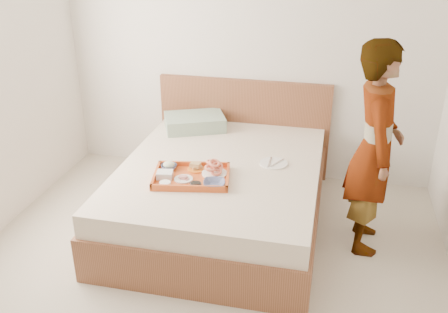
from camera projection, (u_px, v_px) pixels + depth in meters
name	position (u px, v px, depth m)	size (l,w,h in m)	color
ground	(191.00, 301.00, 3.30)	(3.50, 4.00, 0.01)	#BFB3A1
wall_back	(249.00, 42.00, 4.52)	(3.50, 0.01, 2.60)	silver
bed	(221.00, 193.00, 4.08)	(1.65, 2.00, 0.53)	brown
headboard	(244.00, 127.00, 4.85)	(1.65, 0.06, 0.95)	brown
pillow	(195.00, 122.00, 4.64)	(0.54, 0.37, 0.13)	#98B493
tray	(192.00, 176.00, 3.73)	(0.56, 0.41, 0.05)	#C65525
prawn_plate	(215.00, 173.00, 3.78)	(0.19, 0.19, 0.01)	white
navy_bowl_big	(214.00, 184.00, 3.60)	(0.16, 0.16, 0.04)	#18224D
sauce_dish	(196.00, 185.00, 3.59)	(0.08, 0.08, 0.03)	black
meat_plate	(184.00, 179.00, 3.70)	(0.14, 0.14, 0.01)	white
bread_plate	(196.00, 169.00, 3.84)	(0.14, 0.14, 0.01)	orange
salad_bowl	(169.00, 167.00, 3.85)	(0.12, 0.12, 0.04)	#18224D
plastic_tub	(165.00, 175.00, 3.72)	(0.12, 0.10, 0.05)	silver
cheese_round	(165.00, 184.00, 3.61)	(0.08, 0.08, 0.03)	white
dinner_plate	(274.00, 163.00, 3.97)	(0.22, 0.22, 0.01)	white
person	(375.00, 149.00, 3.59)	(0.58, 0.38, 1.59)	silver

